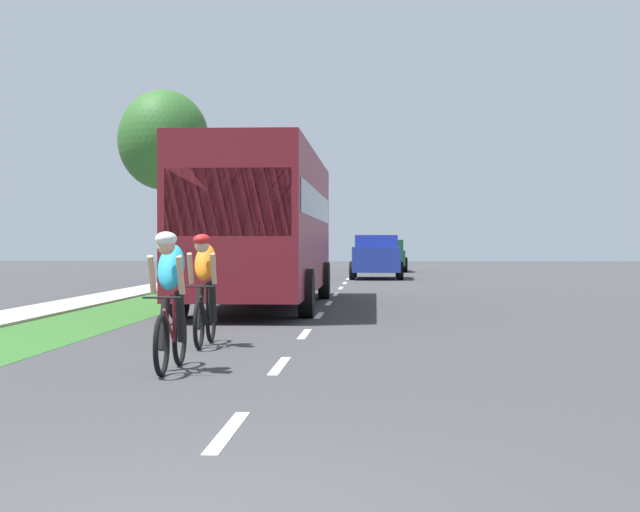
# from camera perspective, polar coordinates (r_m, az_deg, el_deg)

# --- Properties ---
(ground_plane) EXTENTS (120.00, 120.00, 0.00)m
(ground_plane) POSITION_cam_1_polar(r_m,az_deg,el_deg) (25.52, 0.52, -2.56)
(ground_plane) COLOR #38383A
(grass_verge) EXTENTS (2.04, 70.00, 0.01)m
(grass_verge) POSITION_cam_1_polar(r_m,az_deg,el_deg) (26.06, -8.90, -2.50)
(grass_verge) COLOR #2D6026
(grass_verge) RESTS_ON ground_plane
(sidewalk_concrete) EXTENTS (1.38, 70.00, 0.10)m
(sidewalk_concrete) POSITION_cam_1_polar(r_m,az_deg,el_deg) (26.47, -12.53, -2.45)
(sidewalk_concrete) COLOR #B2ADA3
(sidewalk_concrete) RESTS_ON ground_plane
(lane_markings_center) EXTENTS (0.12, 53.49, 0.01)m
(lane_markings_center) POSITION_cam_1_polar(r_m,az_deg,el_deg) (29.51, 0.87, -2.12)
(lane_markings_center) COLOR white
(lane_markings_center) RESTS_ON ground_plane
(cyclist_lead) EXTENTS (0.42, 1.72, 1.58)m
(cyclist_lead) POSITION_cam_1_polar(r_m,az_deg,el_deg) (11.87, -8.20, -2.39)
(cyclist_lead) COLOR black
(cyclist_lead) RESTS_ON ground_plane
(cyclist_trailing) EXTENTS (0.42, 1.72, 1.58)m
(cyclist_trailing) POSITION_cam_1_polar(r_m,az_deg,el_deg) (14.75, -6.34, -1.78)
(cyclist_trailing) COLOR black
(cyclist_trailing) RESTS_ON ground_plane
(bus_maroon) EXTENTS (2.78, 11.60, 3.48)m
(bus_maroon) POSITION_cam_1_polar(r_m,az_deg,el_deg) (24.05, -3.13, 1.96)
(bus_maroon) COLOR maroon
(bus_maroon) RESTS_ON ground_plane
(suv_blue) EXTENTS (2.15, 4.70, 1.79)m
(suv_blue) POSITION_cam_1_polar(r_m,az_deg,el_deg) (42.85, 3.10, 0.02)
(suv_blue) COLOR #23389E
(suv_blue) RESTS_ON ground_plane
(pickup_dark_green) EXTENTS (2.22, 5.10, 1.64)m
(pickup_dark_green) POSITION_cam_1_polar(r_m,az_deg,el_deg) (53.74, 3.58, 0.02)
(pickup_dark_green) COLOR #194C2D
(pickup_dark_green) RESTS_ON ground_plane
(street_tree_far) EXTENTS (3.38, 3.38, 7.17)m
(street_tree_far) POSITION_cam_1_polar(r_m,az_deg,el_deg) (39.30, -8.58, 6.29)
(street_tree_far) COLOR brown
(street_tree_far) RESTS_ON ground_plane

